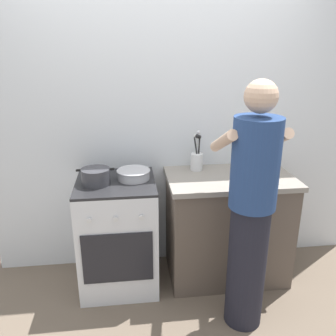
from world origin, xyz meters
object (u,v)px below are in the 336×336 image
at_px(stove_range, 118,233).
at_px(mixing_bowl, 134,174).
at_px(spice_bottle, 240,174).
at_px(person, 251,212).
at_px(pot, 96,177).
at_px(oil_bottle, 260,159).
at_px(utensil_crock, 197,159).

bearing_deg(stove_range, mixing_bowl, 13.40).
relative_size(stove_range, mixing_bowl, 3.46).
bearing_deg(spice_bottle, stove_range, 176.16).
relative_size(mixing_bowl, person, 0.15).
distance_m(pot, mixing_bowl, 0.29).
relative_size(stove_range, oil_bottle, 3.39).
height_order(stove_range, spice_bottle, spice_bottle).
relative_size(mixing_bowl, utensil_crock, 0.79).
xyz_separation_m(mixing_bowl, utensil_crock, (0.52, 0.15, 0.05)).
bearing_deg(pot, person, -26.38).
height_order(stove_range, mixing_bowl, mixing_bowl).
distance_m(stove_range, spice_bottle, 1.08).
bearing_deg(spice_bottle, mixing_bowl, 173.19).
bearing_deg(stove_range, pot, -163.82).
bearing_deg(stove_range, oil_bottle, 2.51).
xyz_separation_m(pot, spice_bottle, (1.10, -0.02, -0.02)).
bearing_deg(spice_bottle, pot, 178.77).
bearing_deg(person, spice_bottle, 80.72).
distance_m(mixing_bowl, oil_bottle, 1.02).
relative_size(utensil_crock, person, 0.19).
height_order(utensil_crock, oil_bottle, utensil_crock).
bearing_deg(mixing_bowl, oil_bottle, 0.97).
height_order(stove_range, utensil_crock, utensil_crock).
distance_m(pot, person, 1.14).
relative_size(oil_bottle, person, 0.16).
height_order(pot, mixing_bowl, pot).
xyz_separation_m(stove_range, mixing_bowl, (0.14, 0.03, 0.49)).
bearing_deg(oil_bottle, stove_range, -177.49).
xyz_separation_m(spice_bottle, person, (-0.08, -0.48, -0.08)).
height_order(pot, person, person).
relative_size(pot, mixing_bowl, 1.06).
distance_m(oil_bottle, person, 0.67).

